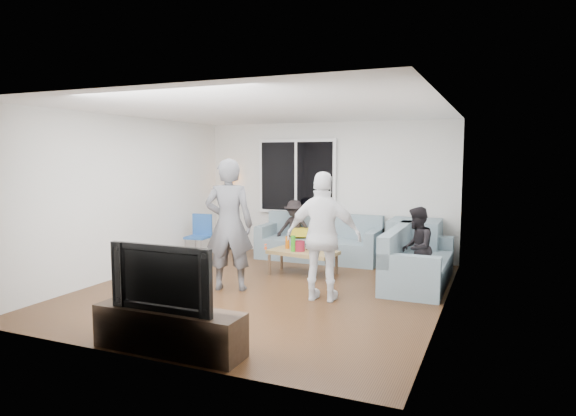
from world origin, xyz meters
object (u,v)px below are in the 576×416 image
at_px(sofa_right_section, 419,257).
at_px(player_right, 324,237).
at_px(sofa_back_section, 318,238).
at_px(spectator_back, 294,229).
at_px(television, 168,276).
at_px(floor_lamp, 232,212).
at_px(tv_console, 169,330).
at_px(spectator_right, 416,248).
at_px(player_left, 229,225).
at_px(side_chair, 198,238).
at_px(coffee_table, 303,262).

xyz_separation_m(sofa_right_section, player_right, (-1.06, -1.37, 0.45)).
bearing_deg(sofa_right_section, sofa_back_section, 61.39).
bearing_deg(sofa_back_section, spectator_back, 176.57).
relative_size(spectator_back, television, 0.96).
height_order(floor_lamp, tv_console, floor_lamp).
bearing_deg(sofa_right_section, spectator_right, -180.00).
height_order(sofa_back_section, player_left, player_left).
relative_size(sofa_back_section, floor_lamp, 1.47).
relative_size(player_right, tv_console, 1.09).
relative_size(spectator_right, spectator_back, 1.09).
distance_m(player_left, television, 2.37).
relative_size(player_right, spectator_right, 1.44).
height_order(player_right, spectator_right, player_right).
bearing_deg(television, sofa_right_section, 62.72).
distance_m(side_chair, player_left, 2.27).
relative_size(player_left, spectator_right, 1.59).
bearing_deg(coffee_table, player_left, -116.70).
relative_size(spectator_right, television, 1.05).
bearing_deg(floor_lamp, coffee_table, -34.87).
bearing_deg(spectator_right, sofa_right_section, -179.87).
distance_m(coffee_table, spectator_right, 1.90).
bearing_deg(sofa_back_section, tv_console, -88.61).
bearing_deg(player_right, sofa_right_section, -133.24).
height_order(tv_console, television, television).
bearing_deg(player_right, sofa_back_section, -74.49).
distance_m(coffee_table, side_chair, 2.25).
distance_m(player_right, spectator_back, 2.91).
distance_m(player_right, spectator_right, 1.57).
height_order(sofa_back_section, floor_lamp, floor_lamp).
bearing_deg(spectator_back, spectator_right, -33.40).
distance_m(coffee_table, floor_lamp, 2.76).
relative_size(side_chair, player_right, 0.49).
relative_size(sofa_right_section, television, 1.74).
height_order(coffee_table, spectator_back, spectator_back).
bearing_deg(floor_lamp, sofa_right_section, -19.56).
relative_size(floor_lamp, television, 1.35).
height_order(side_chair, floor_lamp, floor_lamp).
height_order(coffee_table, floor_lamp, floor_lamp).
xyz_separation_m(side_chair, player_right, (3.01, -1.54, 0.44)).
bearing_deg(spectator_back, television, -87.48).
xyz_separation_m(coffee_table, tv_console, (-0.04, -3.57, 0.02)).
relative_size(spectator_back, tv_console, 0.69).
distance_m(floor_lamp, player_right, 4.12).
relative_size(player_right, television, 1.52).
xyz_separation_m(side_chair, spectator_back, (1.56, 0.96, 0.13)).
bearing_deg(coffee_table, sofa_right_section, 3.06).
distance_m(side_chair, spectator_right, 4.09).
height_order(side_chair, spectator_right, spectator_right).
bearing_deg(player_right, side_chair, -32.64).
bearing_deg(spectator_back, coffee_table, -66.54).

